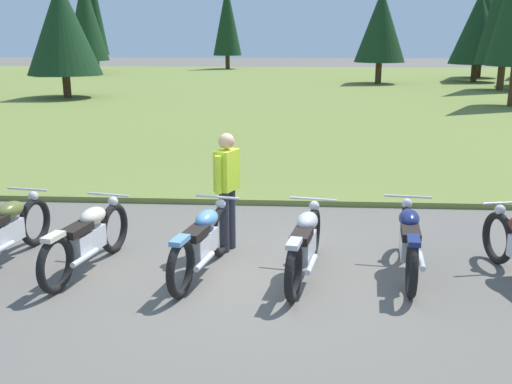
{
  "coord_description": "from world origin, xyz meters",
  "views": [
    {
      "loc": [
        0.5,
        -7.17,
        2.97
      ],
      "look_at": [
        0.0,
        0.6,
        0.9
      ],
      "focal_mm": 41.88,
      "sensor_mm": 36.0,
      "label": 1
    }
  ],
  "objects_px": {
    "motorcycle_sky_blue": "(203,241)",
    "rider_checking_bike": "(227,185)",
    "motorcycle_navy": "(409,241)",
    "motorcycle_silver": "(305,244)",
    "motorcycle_olive": "(4,231)",
    "motorcycle_cream": "(88,238)"
  },
  "relations": [
    {
      "from": "motorcycle_silver",
      "to": "rider_checking_bike",
      "type": "relative_size",
      "value": 1.25
    },
    {
      "from": "motorcycle_silver",
      "to": "motorcycle_navy",
      "type": "relative_size",
      "value": 0.99
    },
    {
      "from": "motorcycle_sky_blue",
      "to": "motorcycle_silver",
      "type": "xyz_separation_m",
      "value": [
        1.28,
        -0.02,
        0.0
      ]
    },
    {
      "from": "motorcycle_olive",
      "to": "motorcycle_sky_blue",
      "type": "xyz_separation_m",
      "value": [
        2.69,
        -0.23,
        0.0
      ]
    },
    {
      "from": "motorcycle_navy",
      "to": "rider_checking_bike",
      "type": "distance_m",
      "value": 2.54
    },
    {
      "from": "rider_checking_bike",
      "to": "motorcycle_cream",
      "type": "bearing_deg",
      "value": -153.21
    },
    {
      "from": "motorcycle_cream",
      "to": "motorcycle_silver",
      "type": "height_order",
      "value": "same"
    },
    {
      "from": "motorcycle_silver",
      "to": "rider_checking_bike",
      "type": "height_order",
      "value": "rider_checking_bike"
    },
    {
      "from": "motorcycle_olive",
      "to": "motorcycle_navy",
      "type": "height_order",
      "value": "same"
    },
    {
      "from": "motorcycle_navy",
      "to": "motorcycle_silver",
      "type": "bearing_deg",
      "value": -171.43
    },
    {
      "from": "motorcycle_navy",
      "to": "motorcycle_cream",
      "type": "bearing_deg",
      "value": -177.89
    },
    {
      "from": "motorcycle_cream",
      "to": "rider_checking_bike",
      "type": "bearing_deg",
      "value": 26.79
    },
    {
      "from": "motorcycle_sky_blue",
      "to": "rider_checking_bike",
      "type": "distance_m",
      "value": 1.05
    },
    {
      "from": "motorcycle_olive",
      "to": "motorcycle_sky_blue",
      "type": "relative_size",
      "value": 1.01
    },
    {
      "from": "motorcycle_olive",
      "to": "motorcycle_cream",
      "type": "height_order",
      "value": "same"
    },
    {
      "from": "motorcycle_olive",
      "to": "rider_checking_bike",
      "type": "bearing_deg",
      "value": 12.81
    },
    {
      "from": "motorcycle_sky_blue",
      "to": "rider_checking_bike",
      "type": "xyz_separation_m",
      "value": [
        0.21,
        0.89,
        0.51
      ]
    },
    {
      "from": "motorcycle_silver",
      "to": "rider_checking_bike",
      "type": "xyz_separation_m",
      "value": [
        -1.07,
        0.91,
        0.51
      ]
    },
    {
      "from": "motorcycle_sky_blue",
      "to": "motorcycle_silver",
      "type": "bearing_deg",
      "value": -0.84
    },
    {
      "from": "motorcycle_olive",
      "to": "rider_checking_bike",
      "type": "height_order",
      "value": "rider_checking_bike"
    },
    {
      "from": "motorcycle_sky_blue",
      "to": "rider_checking_bike",
      "type": "relative_size",
      "value": 1.24
    },
    {
      "from": "motorcycle_olive",
      "to": "motorcycle_sky_blue",
      "type": "bearing_deg",
      "value": -4.9
    }
  ]
}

